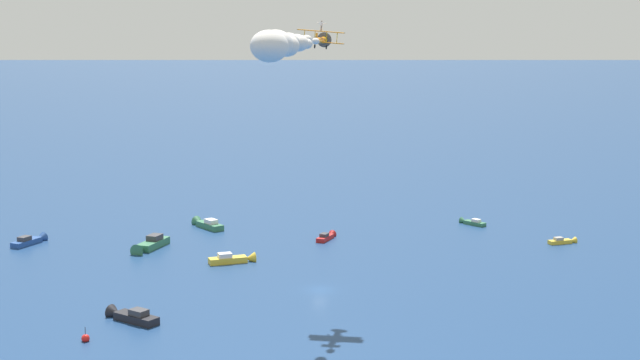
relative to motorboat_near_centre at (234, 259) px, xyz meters
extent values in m
plane|color=navy|center=(22.56, -0.04, -0.64)|extent=(2000.00, 2000.00, 0.00)
cube|color=gold|center=(-0.45, -1.06, -0.11)|extent=(4.54, 6.94, 1.06)
cone|color=gold|center=(1.13, 2.68, -0.11)|extent=(2.62, 2.39, 2.12)
cube|color=silver|center=(-0.64, -1.51, 0.82)|extent=(2.47, 2.80, 0.80)
cube|color=black|center=(17.09, -30.05, -0.08)|extent=(7.38, 3.75, 1.13)
cone|color=black|center=(12.88, -30.99, -0.08)|extent=(2.26, 2.60, 2.26)
cube|color=#38383D|center=(17.61, -29.93, 0.91)|extent=(2.81, 2.30, 0.85)
cube|color=#B21E1E|center=(-1.77, 23.27, -0.23)|extent=(3.66, 5.39, 0.83)
cone|color=#B21E1E|center=(-3.09, 26.15, -0.23)|extent=(2.06, 1.89, 1.65)
cube|color=#38383D|center=(-1.60, 22.92, 0.49)|extent=(1.96, 2.20, 0.62)
cube|color=gold|center=(30.41, 54.59, -0.28)|extent=(3.19, 4.79, 0.73)
cone|color=gold|center=(31.54, 57.16, -0.28)|extent=(1.82, 1.67, 1.47)
cube|color=gray|center=(30.27, 54.28, 0.36)|extent=(1.72, 1.94, 0.55)
cube|color=#33704C|center=(9.18, 55.46, -0.26)|extent=(4.86, 1.59, 0.78)
cone|color=#33704C|center=(6.21, 55.43, -0.26)|extent=(1.25, 1.56, 1.55)
cube|color=silver|center=(9.55, 55.46, 0.42)|extent=(1.71, 1.25, 0.58)
cube|color=#33704C|center=(-19.00, -4.62, 0.02)|extent=(6.38, 8.60, 1.34)
cone|color=#33704C|center=(-16.53, -9.09, 0.02)|extent=(3.37, 3.16, 2.67)
cube|color=#38383D|center=(-19.31, -4.07, 1.19)|extent=(3.29, 3.59, 1.00)
cube|color=#33704C|center=(-25.12, 12.67, -0.06)|extent=(7.47, 2.87, 1.17)
cone|color=#33704C|center=(-29.59, 13.00, -0.06)|extent=(2.04, 2.47, 2.34)
cube|color=silver|center=(-24.58, 12.63, 0.97)|extent=(2.69, 2.06, 0.88)
cube|color=#23478C|center=(-36.72, -21.44, -0.12)|extent=(4.46, 6.79, 1.04)
cone|color=#23478C|center=(-38.28, -17.78, -0.12)|extent=(2.56, 2.34, 2.08)
cube|color=#38383D|center=(-36.53, -21.88, 0.78)|extent=(2.42, 2.74, 0.78)
sphere|color=red|center=(19.43, -39.20, -0.26)|extent=(1.10, 1.10, 1.10)
cylinder|color=black|center=(19.43, -39.20, 0.79)|extent=(0.08, 0.08, 1.00)
cylinder|color=orange|center=(22.56, -0.04, 38.41)|extent=(4.59, 5.71, 0.96)
cylinder|color=yellow|center=(20.83, 2.29, 38.41)|extent=(1.22, 1.13, 1.08)
cylinder|color=#4C4C51|center=(20.58, 2.63, 38.41)|extent=(2.01, 1.51, 2.46)
cube|color=orange|center=(22.36, 0.19, 38.14)|extent=(6.55, 5.33, 0.65)
cube|color=orange|center=(22.46, 0.26, 39.76)|extent=(6.55, 5.33, 0.65)
cylinder|color=yellow|center=(20.39, -1.27, 39.13)|extent=(0.23, 0.21, 1.62)
cylinder|color=yellow|center=(21.69, -0.31, 39.01)|extent=(0.23, 0.21, 1.62)
cylinder|color=yellow|center=(23.13, 0.76, 38.88)|extent=(0.23, 0.21, 1.62)
cylinder|color=yellow|center=(24.43, 1.72, 38.76)|extent=(0.23, 0.21, 1.62)
cube|color=orange|center=(24.29, -2.30, 38.96)|extent=(0.81, 0.99, 1.20)
cube|color=orange|center=(24.26, -2.33, 38.41)|extent=(2.54, 2.21, 0.26)
cylinder|color=black|center=(21.30, 0.02, 37.48)|extent=(0.49, 0.58, 0.61)
cylinder|color=black|center=(22.74, 1.09, 37.35)|extent=(0.49, 0.58, 0.61)
cylinder|color=#262628|center=(22.49, 0.28, 40.21)|extent=(0.16, 0.15, 0.90)
cylinder|color=white|center=(22.41, 0.22, 40.21)|extent=(0.23, 0.22, 0.79)
cylinder|color=white|center=(22.57, 0.34, 40.20)|extent=(0.23, 0.22, 0.79)
cube|color=white|center=(22.52, 0.31, 40.85)|extent=(0.42, 0.39, 0.54)
sphere|color=brown|center=(22.55, 0.32, 41.23)|extent=(0.21, 0.21, 0.21)
cylinder|color=white|center=(22.16, 0.04, 41.01)|extent=(0.52, 0.42, 0.13)
cylinder|color=white|center=(22.90, 0.59, 40.94)|extent=(0.52, 0.42, 0.13)
ellipsoid|color=silver|center=(25.65, -3.66, 38.39)|extent=(1.90, 2.00, 1.01)
ellipsoid|color=silver|center=(26.94, -6.57, 38.68)|extent=(2.45, 2.52, 1.39)
ellipsoid|color=silver|center=(29.30, -8.68, 38.16)|extent=(2.88, 3.01, 1.54)
ellipsoid|color=silver|center=(30.58, -11.60, 38.64)|extent=(3.91, 4.17, 1.96)
ellipsoid|color=silver|center=(33.19, -13.53, 38.40)|extent=(4.83, 5.15, 2.43)
ellipsoid|color=silver|center=(34.56, -16.38, 38.63)|extent=(4.79, 5.02, 2.56)
ellipsoid|color=silver|center=(36.75, -18.61, 38.21)|extent=(5.36, 5.53, 3.03)
ellipsoid|color=silver|center=(38.31, -21.33, 38.59)|extent=(6.04, 6.35, 3.20)
ellipsoid|color=silver|center=(40.57, -23.51, 38.56)|extent=(7.34, 7.79, 3.75)
ellipsoid|color=silver|center=(42.43, -26.00, 38.40)|extent=(7.21, 7.41, 4.12)
camera|label=1|loc=(128.11, -95.48, 41.39)|focal=52.38mm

